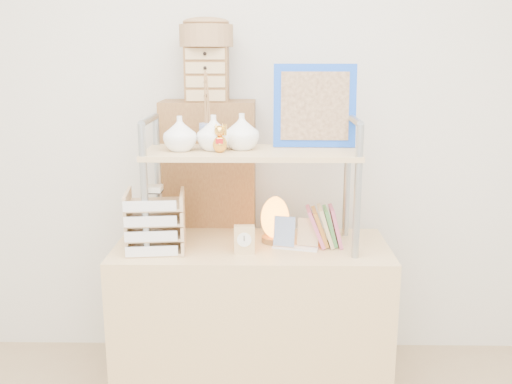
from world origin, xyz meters
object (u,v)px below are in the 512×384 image
desk (252,323)px  letter_tray (155,225)px  salt_lamp (275,219)px  cabinet (211,235)px

desk → letter_tray: 0.64m
letter_tray → salt_lamp: (0.51, 0.12, -0.01)m
letter_tray → salt_lamp: bearing=13.3°
cabinet → salt_lamp: size_ratio=6.50×
letter_tray → desk: bearing=10.2°
desk → salt_lamp: bearing=24.7°
cabinet → letter_tray: 0.52m
desk → letter_tray: bearing=-169.8°
desk → letter_tray: size_ratio=4.23×
cabinet → salt_lamp: bearing=-44.9°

